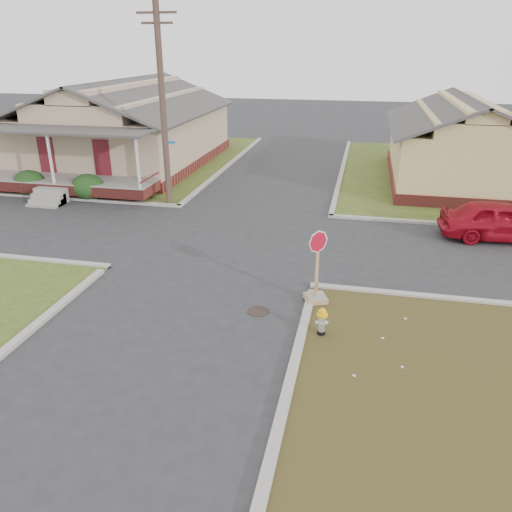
% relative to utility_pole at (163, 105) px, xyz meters
% --- Properties ---
extents(ground, '(120.00, 120.00, 0.00)m').
position_rel_utility_pole_xyz_m(ground, '(4.20, -8.90, -4.66)').
color(ground, '#29292C').
rests_on(ground, ground).
extents(verge_far_left, '(19.00, 19.00, 0.05)m').
position_rel_utility_pole_xyz_m(verge_far_left, '(-8.80, 9.10, -4.64)').
color(verge_far_left, '#374A1A').
rests_on(verge_far_left, ground).
extents(curbs, '(80.00, 40.00, 0.12)m').
position_rel_utility_pole_xyz_m(curbs, '(4.20, -3.90, -4.66)').
color(curbs, '#A29C92').
rests_on(curbs, ground).
extents(manhole, '(0.64, 0.64, 0.01)m').
position_rel_utility_pole_xyz_m(manhole, '(6.40, -9.40, -4.66)').
color(manhole, black).
rests_on(manhole, ground).
extents(corner_house, '(10.10, 15.50, 5.30)m').
position_rel_utility_pole_xyz_m(corner_house, '(-5.80, 7.78, -2.38)').
color(corner_house, maroon).
rests_on(corner_house, ground).
extents(side_house_yellow, '(7.60, 11.60, 4.70)m').
position_rel_utility_pole_xyz_m(side_house_yellow, '(14.20, 7.60, -2.47)').
color(side_house_yellow, maroon).
rests_on(side_house_yellow, ground).
extents(utility_pole, '(1.80, 0.28, 9.00)m').
position_rel_utility_pole_xyz_m(utility_pole, '(0.00, 0.00, 0.00)').
color(utility_pole, '#432D26').
rests_on(utility_pole, ground).
extents(fire_hydrant, '(0.29, 0.29, 0.78)m').
position_rel_utility_pole_xyz_m(fire_hydrant, '(8.30, -10.31, -4.18)').
color(fire_hydrant, black).
rests_on(fire_hydrant, ground).
extents(stop_sign, '(0.64, 0.63, 2.26)m').
position_rel_utility_pole_xyz_m(stop_sign, '(7.95, -8.46, -4.12)').
color(stop_sign, tan).
rests_on(stop_sign, ground).
extents(red_sedan, '(4.67, 2.15, 1.55)m').
position_rel_utility_pole_xyz_m(red_sedan, '(14.50, -1.63, -3.89)').
color(red_sedan, '#9E0B1A').
rests_on(red_sedan, ground).
extents(hedge_left, '(1.55, 1.27, 1.19)m').
position_rel_utility_pole_xyz_m(hedge_left, '(-7.58, 0.08, -4.02)').
color(hedge_left, '#163613').
rests_on(hedge_left, verge_far_left).
extents(hedge_right, '(1.56, 1.28, 1.19)m').
position_rel_utility_pole_xyz_m(hedge_right, '(-4.22, -0.05, -4.02)').
color(hedge_right, '#163613').
rests_on(hedge_right, verge_far_left).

